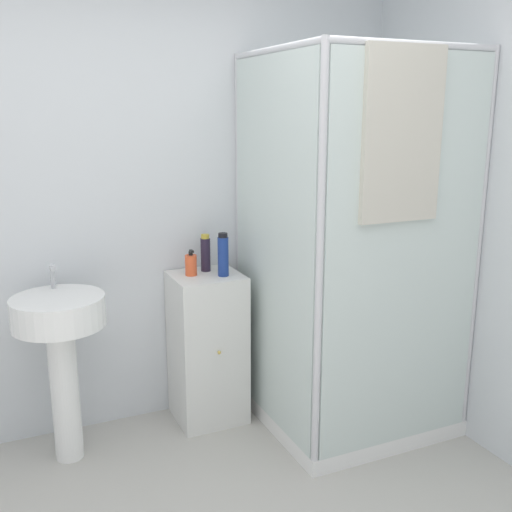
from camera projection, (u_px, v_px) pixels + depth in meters
name	position (u px, v px, depth m)	size (l,w,h in m)	color
wall_back	(118.00, 209.00, 3.29)	(6.40, 0.06, 2.50)	silver
shower_enclosure	(346.00, 332.00, 3.35)	(0.98, 1.01, 2.08)	white
vanity_cabinet	(207.00, 348.00, 3.46)	(0.39, 0.39, 0.88)	silver
sink	(61.00, 338.00, 3.00)	(0.46, 0.46, 1.01)	white
soap_dispenser	(191.00, 265.00, 3.33)	(0.07, 0.07, 0.15)	#E5562D
shampoo_bottle_tall_black	(205.00, 253.00, 3.41)	(0.05, 0.05, 0.21)	#281E33
shampoo_bottle_blue	(223.00, 255.00, 3.31)	(0.06, 0.06, 0.24)	navy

